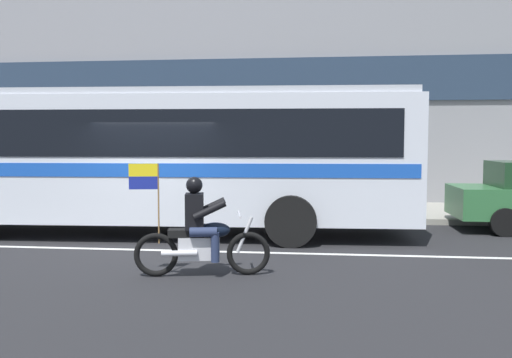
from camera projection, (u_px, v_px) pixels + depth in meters
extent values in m
plane|color=black|center=(155.00, 244.00, 11.04)|extent=(60.00, 60.00, 0.00)
cube|color=gray|center=(205.00, 209.00, 16.09)|extent=(28.00, 3.80, 0.15)
cube|color=silver|center=(145.00, 250.00, 10.45)|extent=(26.60, 0.14, 0.01)
cube|color=gray|center=(218.00, 29.00, 17.96)|extent=(28.00, 0.80, 11.72)
cube|color=#233347|center=(216.00, 81.00, 17.65)|extent=(25.76, 0.10, 1.40)
cube|color=silver|center=(153.00, 158.00, 12.15)|extent=(11.71, 3.05, 2.70)
cube|color=black|center=(152.00, 134.00, 12.11)|extent=(10.78, 3.05, 0.96)
cube|color=#194CB2|center=(153.00, 167.00, 12.17)|extent=(11.48, 3.07, 0.28)
cube|color=#ADB1BA|center=(152.00, 96.00, 12.05)|extent=(11.47, 2.91, 0.16)
cylinder|color=black|center=(291.00, 221.00, 10.72)|extent=(1.04, 0.30, 1.04)
torus|color=black|center=(248.00, 253.00, 8.50)|extent=(0.69, 0.22, 0.69)
torus|color=black|center=(156.00, 255.00, 8.39)|extent=(0.69, 0.22, 0.69)
cube|color=silver|center=(199.00, 248.00, 8.43)|extent=(0.68, 0.39, 0.36)
ellipsoid|color=black|center=(215.00, 230.00, 8.43)|extent=(0.52, 0.36, 0.24)
cube|color=black|center=(186.00, 233.00, 8.40)|extent=(0.60, 0.36, 0.12)
cylinder|color=silver|center=(245.00, 235.00, 8.47)|extent=(0.28, 0.11, 0.58)
cylinder|color=silver|center=(239.00, 215.00, 8.44)|extent=(0.16, 0.64, 0.04)
cylinder|color=silver|center=(179.00, 253.00, 8.26)|extent=(0.56, 0.19, 0.09)
cube|color=black|center=(194.00, 211.00, 8.39)|extent=(0.34, 0.41, 0.56)
sphere|color=black|center=(194.00, 185.00, 8.36)|extent=(0.26, 0.26, 0.26)
cylinder|color=#232D4C|center=(204.00, 228.00, 8.60)|extent=(0.44, 0.22, 0.15)
cylinder|color=#232D4C|center=(215.00, 243.00, 8.63)|extent=(0.13, 0.13, 0.46)
cylinder|color=#232D4C|center=(203.00, 232.00, 8.24)|extent=(0.44, 0.22, 0.15)
cylinder|color=#232D4C|center=(215.00, 247.00, 8.27)|extent=(0.13, 0.13, 0.46)
cylinder|color=black|center=(210.00, 207.00, 8.60)|extent=(0.53, 0.20, 0.32)
cylinder|color=black|center=(210.00, 210.00, 8.20)|extent=(0.53, 0.20, 0.32)
cylinder|color=olive|center=(159.00, 204.00, 8.34)|extent=(0.02, 0.02, 1.25)
cube|color=yellow|center=(143.00, 170.00, 8.28)|extent=(0.44, 0.10, 0.20)
cube|color=navy|center=(143.00, 183.00, 8.30)|extent=(0.44, 0.10, 0.20)
cylinder|color=black|center=(504.00, 222.00, 11.92)|extent=(0.64, 0.22, 0.64)
cylinder|color=gold|center=(184.00, 200.00, 15.27)|extent=(0.22, 0.22, 0.58)
sphere|color=gold|center=(184.00, 187.00, 15.24)|extent=(0.20, 0.20, 0.20)
cylinder|color=gold|center=(183.00, 200.00, 15.13)|extent=(0.09, 0.10, 0.09)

